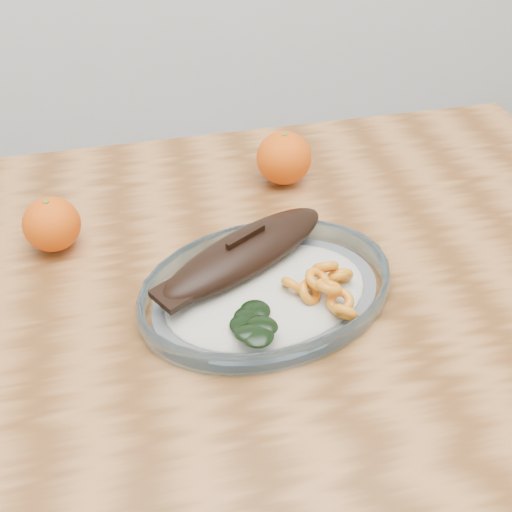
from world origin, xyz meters
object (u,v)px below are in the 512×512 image
object	(u,v)px
dining_table	(219,351)
plated_meal	(266,287)
orange_left	(52,224)
orange_right	(284,158)

from	to	relation	value
dining_table	plated_meal	size ratio (longest dim) A/B	1.80
dining_table	plated_meal	xyz separation A→B (m)	(0.06, -0.01, 0.12)
orange_left	orange_right	size ratio (longest dim) A/B	0.90
plated_meal	orange_left	world-z (taller)	plated_meal
orange_right	plated_meal	bearing A→B (deg)	-109.26
plated_meal	dining_table	bearing A→B (deg)	155.14
dining_table	orange_right	xyz separation A→B (m)	(0.15, 0.23, 0.14)
dining_table	plated_meal	bearing A→B (deg)	-13.51
dining_table	plated_meal	world-z (taller)	plated_meal
orange_left	orange_right	distance (m)	0.35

